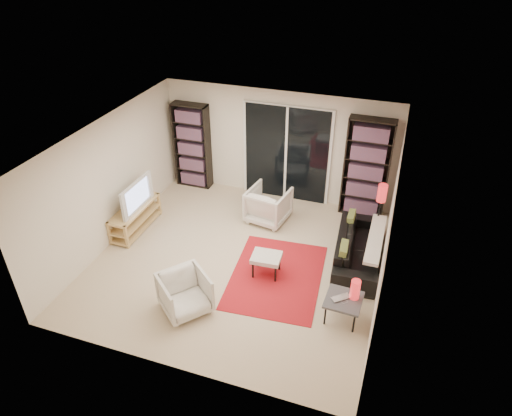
# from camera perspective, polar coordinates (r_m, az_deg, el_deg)

# --- Properties ---
(floor) EXTENTS (5.00, 5.00, 0.00)m
(floor) POSITION_cam_1_polar(r_m,az_deg,el_deg) (8.41, -2.28, -6.51)
(floor) COLOR beige
(floor) RESTS_ON ground
(wall_back) EXTENTS (5.00, 0.02, 2.40)m
(wall_back) POSITION_cam_1_polar(r_m,az_deg,el_deg) (9.80, 2.77, 7.81)
(wall_back) COLOR silver
(wall_back) RESTS_ON ground
(wall_front) EXTENTS (5.00, 0.02, 2.40)m
(wall_front) POSITION_cam_1_polar(r_m,az_deg,el_deg) (5.95, -11.24, -11.78)
(wall_front) COLOR silver
(wall_front) RESTS_ON ground
(wall_left) EXTENTS (0.02, 5.00, 2.40)m
(wall_left) POSITION_cam_1_polar(r_m,az_deg,el_deg) (8.82, -17.86, 3.18)
(wall_left) COLOR silver
(wall_left) RESTS_ON ground
(wall_right) EXTENTS (0.02, 5.00, 2.40)m
(wall_right) POSITION_cam_1_polar(r_m,az_deg,el_deg) (7.33, 16.15, -2.91)
(wall_right) COLOR silver
(wall_right) RESTS_ON ground
(ceiling) EXTENTS (5.00, 5.00, 0.02)m
(ceiling) POSITION_cam_1_polar(r_m,az_deg,el_deg) (7.15, -2.70, 8.62)
(ceiling) COLOR white
(ceiling) RESTS_ON wall_back
(sliding_door) EXTENTS (1.92, 0.08, 2.16)m
(sliding_door) POSITION_cam_1_polar(r_m,az_deg,el_deg) (9.79, 3.81, 6.76)
(sliding_door) COLOR white
(sliding_door) RESTS_ON ground
(bookshelf_left) EXTENTS (0.80, 0.30, 1.95)m
(bookshelf_left) POSITION_cam_1_polar(r_m,az_deg,el_deg) (10.41, -7.98, 7.69)
(bookshelf_left) COLOR black
(bookshelf_left) RESTS_ON ground
(bookshelf_right) EXTENTS (0.90, 0.30, 2.10)m
(bookshelf_right) POSITION_cam_1_polar(r_m,az_deg,el_deg) (9.43, 13.63, 4.82)
(bookshelf_right) COLOR black
(bookshelf_right) RESTS_ON ground
(tv_stand) EXTENTS (0.42, 1.33, 0.50)m
(tv_stand) POSITION_cam_1_polar(r_m,az_deg,el_deg) (9.38, -14.83, -1.14)
(tv_stand) COLOR tan
(tv_stand) RESTS_ON floor
(tv) EXTENTS (0.15, 1.03, 0.59)m
(tv) POSITION_cam_1_polar(r_m,az_deg,el_deg) (9.09, -15.19, 1.63)
(tv) COLOR black
(tv) RESTS_ON tv_stand
(rug) EXTENTS (1.69, 2.19, 0.01)m
(rug) POSITION_cam_1_polar(r_m,az_deg,el_deg) (8.06, 2.57, -8.50)
(rug) COLOR #B2161E
(rug) RESTS_ON floor
(sofa) EXTENTS (0.89, 2.00, 0.57)m
(sofa) POSITION_cam_1_polar(r_m,az_deg,el_deg) (8.42, 12.65, -4.91)
(sofa) COLOR black
(sofa) RESTS_ON floor
(armchair_back) EXTENTS (0.89, 0.91, 0.72)m
(armchair_back) POSITION_cam_1_polar(r_m,az_deg,el_deg) (9.27, 1.54, 0.38)
(armchair_back) COLOR silver
(armchair_back) RESTS_ON floor
(armchair_front) EXTENTS (1.01, 1.01, 0.66)m
(armchair_front) POSITION_cam_1_polar(r_m,az_deg,el_deg) (7.34, -8.88, -10.50)
(armchair_front) COLOR silver
(armchair_front) RESTS_ON floor
(ottoman) EXTENTS (0.53, 0.44, 0.40)m
(ottoman) POSITION_cam_1_polar(r_m,az_deg,el_deg) (7.90, 1.31, -6.31)
(ottoman) COLOR silver
(ottoman) RESTS_ON floor
(side_table) EXTENTS (0.57, 0.57, 0.40)m
(side_table) POSITION_cam_1_polar(r_m,az_deg,el_deg) (7.22, 10.90, -11.33)
(side_table) COLOR #46464B
(side_table) RESTS_ON floor
(laptop) EXTENTS (0.35, 0.34, 0.02)m
(laptop) POSITION_cam_1_polar(r_m,az_deg,el_deg) (7.16, 10.75, -11.18)
(laptop) COLOR silver
(laptop) RESTS_ON side_table
(table_lamp) EXTENTS (0.15, 0.15, 0.33)m
(table_lamp) POSITION_cam_1_polar(r_m,az_deg,el_deg) (7.14, 12.30, -9.91)
(table_lamp) COLOR red
(table_lamp) RESTS_ON side_table
(floor_lamp) EXTENTS (0.19, 0.19, 1.25)m
(floor_lamp) POSITION_cam_1_polar(r_m,az_deg,el_deg) (8.64, 15.36, 1.00)
(floor_lamp) COLOR black
(floor_lamp) RESTS_ON floor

